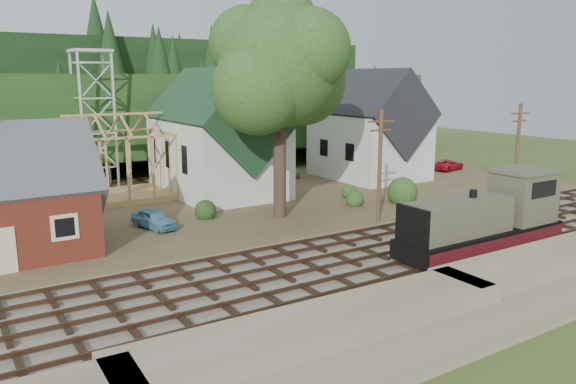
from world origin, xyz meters
TOP-DOWN VIEW (x-y plane):
  - ground at (0.00, 0.00)m, footprint 140.00×140.00m
  - embankment at (0.00, -8.50)m, footprint 64.00×5.00m
  - railroad_bed at (0.00, 0.00)m, footprint 64.00×11.00m
  - village_flat at (0.00, 18.00)m, footprint 64.00×26.00m
  - hillside at (0.00, 42.00)m, footprint 70.00×28.96m
  - ridge at (0.00, 58.00)m, footprint 80.00×20.00m
  - church at (2.00, 19.68)m, footprint 8.40×15.17m
  - farmhouse at (18.00, 19.00)m, footprint 8.40×10.80m
  - timber_frame at (-6.00, 22.00)m, footprint 8.20×6.20m
  - lattice_tower at (-6.00, 28.00)m, footprint 3.20×3.20m
  - big_tree at (2.17, 10.08)m, footprint 10.90×8.40m
  - telegraph_pole_near at (7.00, 5.20)m, footprint 2.20×0.28m
  - telegraph_pole_far at (22.00, 5.20)m, footprint 2.20×0.28m
  - locomotive at (7.93, -3.00)m, footprint 11.34×2.84m
  - car_blue at (-6.61, 11.87)m, footprint 2.39×3.99m
  - car_red at (28.00, 17.56)m, footprint 4.47×2.75m

SIDE VIEW (x-z plane):
  - ground at x=0.00m, z-range 0.00..0.00m
  - embankment at x=0.00m, z-range -0.80..0.80m
  - hillside at x=0.00m, z-range -6.37..6.37m
  - ridge at x=0.00m, z-range -6.00..6.00m
  - railroad_bed at x=0.00m, z-range 0.00..0.16m
  - village_flat at x=0.00m, z-range 0.00..0.30m
  - car_red at x=28.00m, z-range 0.30..1.46m
  - car_blue at x=-6.61m, z-range 0.30..1.57m
  - locomotive at x=7.93m, z-range -0.24..4.31m
  - timber_frame at x=-6.00m, z-range -0.23..6.76m
  - telegraph_pole_near at x=7.00m, z-range 0.25..8.25m
  - telegraph_pole_far at x=22.00m, z-range 0.25..8.25m
  - farmhouse at x=18.00m, z-range -0.43..10.17m
  - church at x=2.00m, z-range -1.32..11.68m
  - lattice_tower at x=-6.00m, z-range 3.97..16.10m
  - big_tree at x=2.17m, z-range 2.87..17.57m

